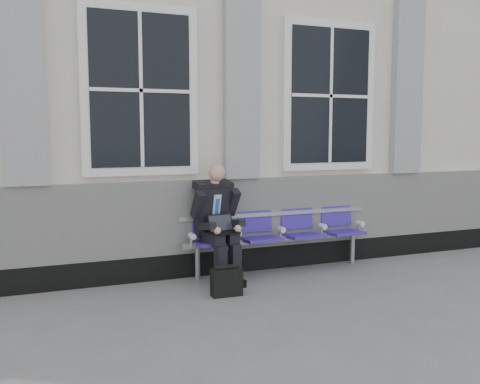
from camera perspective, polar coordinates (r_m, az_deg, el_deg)
name	(u,v)px	position (r m, az deg, el deg)	size (l,w,h in m)	color
ground	(367,296)	(6.10, 13.35, -10.70)	(70.00, 70.00, 0.00)	slate
station_building	(245,105)	(8.90, 0.57, 9.27)	(14.40, 4.40, 4.49)	silver
bench	(279,228)	(6.87, 4.18, -3.88)	(2.60, 0.47, 0.91)	#9EA0A3
businessman	(217,218)	(6.38, -2.47, -2.77)	(0.58, 0.78, 1.40)	black
briefcase	(227,282)	(5.90, -1.44, -9.53)	(0.34, 0.15, 0.34)	black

